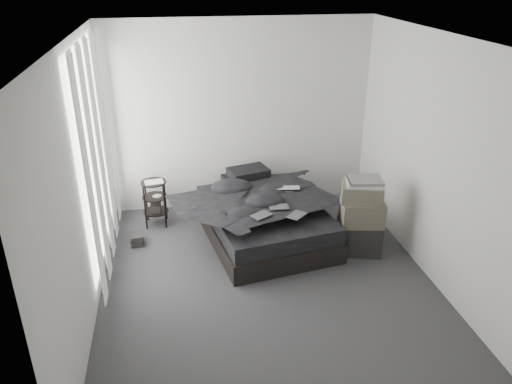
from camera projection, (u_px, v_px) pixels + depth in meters
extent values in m
cube|color=#37373A|center=(268.00, 284.00, 5.48)|extent=(3.60, 4.20, 0.01)
cube|color=white|center=(271.00, 39.00, 4.39)|extent=(3.60, 4.20, 0.01)
cube|color=silver|center=(240.00, 116.00, 6.81)|extent=(3.60, 0.01, 2.60)
cube|color=silver|center=(336.00, 306.00, 3.06)|extent=(3.60, 0.01, 2.60)
cube|color=silver|center=(81.00, 188.00, 4.66)|extent=(0.01, 4.20, 2.60)
cube|color=silver|center=(438.00, 164.00, 5.21)|extent=(0.01, 4.20, 2.60)
cube|color=white|center=(94.00, 150.00, 5.45)|extent=(0.02, 2.00, 2.30)
cube|color=white|center=(100.00, 156.00, 5.48)|extent=(0.06, 2.12, 2.48)
cube|color=black|center=(264.00, 229.00, 6.36)|extent=(1.67, 2.03, 0.25)
cube|color=black|center=(265.00, 213.00, 6.27)|extent=(1.61, 1.97, 0.19)
imported|color=black|center=(266.00, 200.00, 6.15)|extent=(1.59, 1.76, 0.21)
cube|color=black|center=(244.00, 181.00, 6.80)|extent=(0.60, 0.46, 0.12)
cube|color=black|center=(248.00, 173.00, 6.75)|extent=(0.59, 0.48, 0.12)
imported|color=silver|center=(289.00, 185.00, 6.28)|extent=(0.32, 0.23, 0.02)
cube|color=black|center=(261.00, 210.00, 5.66)|extent=(0.28, 0.25, 0.01)
cube|color=black|center=(279.00, 201.00, 5.85)|extent=(0.24, 0.16, 0.01)
cube|color=black|center=(297.00, 209.00, 5.65)|extent=(0.27, 0.27, 0.01)
cylinder|color=black|center=(155.00, 203.00, 6.62)|extent=(0.34, 0.34, 0.61)
cube|color=white|center=(154.00, 182.00, 6.48)|extent=(0.26, 0.21, 0.01)
cube|color=black|center=(137.00, 239.00, 6.23)|extent=(0.16, 0.22, 0.15)
cube|color=black|center=(359.00, 236.00, 6.05)|extent=(0.61, 0.52, 0.38)
cube|color=#534F42|center=(362.00, 212.00, 5.90)|extent=(0.55, 0.47, 0.29)
cube|color=#534F42|center=(362.00, 192.00, 5.80)|extent=(0.55, 0.50, 0.20)
cube|color=silver|center=(364.00, 183.00, 5.75)|extent=(0.46, 0.41, 0.04)
cube|color=silver|center=(365.00, 180.00, 5.72)|extent=(0.43, 0.36, 0.04)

